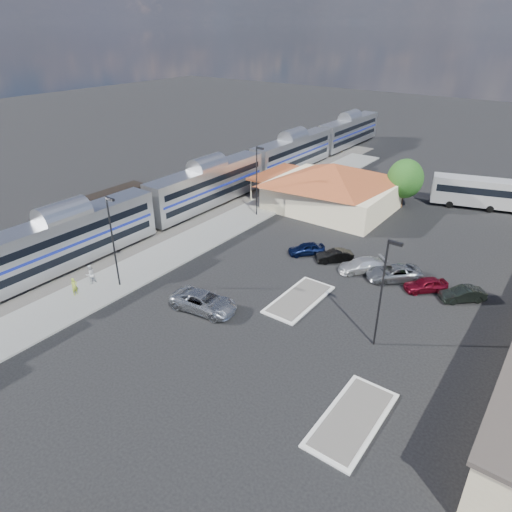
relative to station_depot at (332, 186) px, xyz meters
The scene contains 22 objects.
ground 24.63m from the station_depot, 79.24° to the right, with size 280.00×280.00×0.00m, color black.
railbed 23.14m from the station_depot, 135.78° to the right, with size 16.00×100.00×0.12m, color #4C4944.
platform 19.71m from the station_depot, 112.45° to the right, with size 5.50×92.00×0.18m, color gray.
passenger_train 16.35m from the station_depot, 145.31° to the right, with size 3.00×104.00×5.55m.
freight_cars 29.75m from the station_depot, 130.84° to the right, with size 2.80×46.00×4.00m.
station_depot is the anchor object (origin of this frame).
traffic_island_south 23.80m from the station_depot, 68.74° to the right, with size 3.30×7.50×0.21m.
traffic_island_north 37.12m from the station_depot, 59.88° to the right, with size 3.30×7.50×0.21m.
lamp_plat_s 30.74m from the station_depot, 101.94° to the right, with size 1.08×0.25×9.00m.
lamp_plat_n 10.45m from the station_depot, 128.41° to the right, with size 1.08×0.25×9.00m.
lamp_lot 29.30m from the station_depot, 55.24° to the right, with size 1.08×0.25×9.00m.
tree_depot 9.69m from the station_depot, 38.43° to the left, with size 4.71×4.71×6.63m.
suv 28.47m from the station_depot, 84.49° to the right, with size 2.77×6.00×1.67m, color #ACAFB4.
coach_bus 20.09m from the station_depot, 36.72° to the left, with size 12.77×6.11×4.01m.
person_a 34.56m from the station_depot, 103.84° to the right, with size 0.62×0.40×1.69m, color #A0B639.
person_b 32.65m from the station_depot, 105.76° to the right, with size 0.92×0.72×1.90m, color silver.
parked_car_a 14.61m from the station_depot, 72.25° to the right, with size 1.59×3.94×1.34m, color #0B1538.
parked_car_b 15.62m from the station_depot, 60.50° to the right, with size 1.36×3.90×1.29m, color black.
parked_car_c 17.62m from the station_depot, 51.81° to the right, with size 1.95×4.80×1.39m, color silver.
parked_car_d 19.53m from the station_depot, 43.80° to the right, with size 2.46×5.34×1.48m, color gray.
parked_car_e 22.13m from the station_depot, 38.59° to the right, with size 1.60×3.97×1.35m, color maroon.
parked_car_f 24.54m from the station_depot, 33.35° to the right, with size 1.40×4.00×1.32m, color black.
Camera 1 is at (21.43, -28.37, 22.31)m, focal length 32.00 mm.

